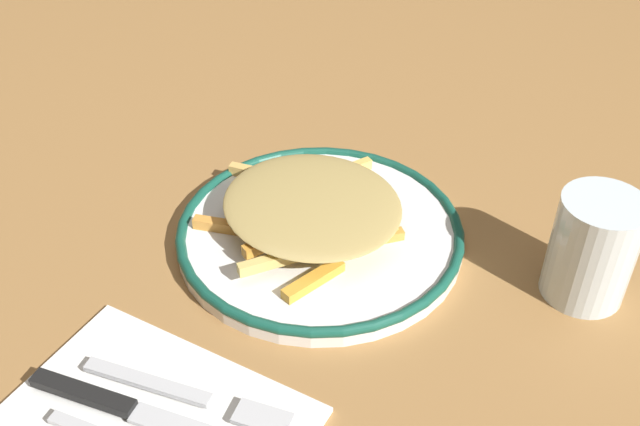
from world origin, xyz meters
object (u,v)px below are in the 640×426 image
Objects in this scene: fork at (186,394)px; knife at (129,409)px; plate at (320,232)px; fries_heap at (310,209)px; water_glass at (593,248)px; napkin at (152,422)px.

knife is (0.03, -0.03, 0.00)m from fork.
fries_heap reaches higher than plate.
fork is 1.72× the size of water_glass.
napkin is at bearing -42.48° from water_glass.
fries_heap is 0.25m from napkin.
fries_heap reaches higher than napkin.
fries_heap is 0.99× the size of napkin.
fork is 0.04m from knife.
knife is 2.05× the size of water_glass.
knife is 0.41m from water_glass.
fork is at bearing 135.03° from knife.
fries_heap is 0.25m from knife.
knife is at bearing -44.97° from fork.
plate is 0.25m from water_glass.
fork is at bearing 0.32° from fries_heap.
fries_heap reaches higher than fork.
water_glass is (-0.04, 0.26, 0.01)m from fries_heap.
water_glass is at bearing 99.22° from plate.
water_glass is (-0.29, 0.29, 0.04)m from knife.
water_glass is at bearing 135.75° from knife.
napkin is at bearing -2.51° from fries_heap.
plate is 1.24× the size of napkin.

